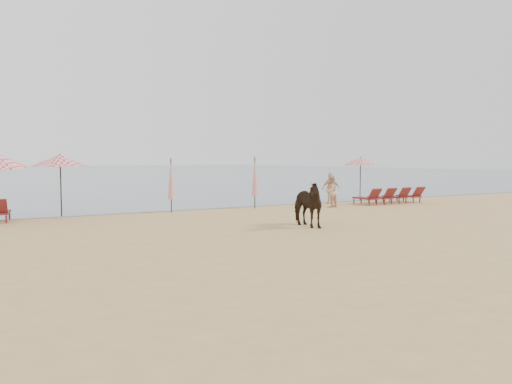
% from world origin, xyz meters
% --- Properties ---
extents(ground, '(120.00, 120.00, 0.00)m').
position_xyz_m(ground, '(0.00, 0.00, 0.00)').
color(ground, tan).
rests_on(ground, ground).
extents(sea, '(160.00, 140.00, 0.06)m').
position_xyz_m(sea, '(0.00, 80.00, 0.00)').
color(sea, '#51606B').
rests_on(sea, ground).
extents(lounger_cluster_right, '(3.63, 1.55, 0.58)m').
position_xyz_m(lounger_cluster_right, '(9.68, 8.02, 0.40)').
color(lounger_cluster_right, maroon).
rests_on(lounger_cluster_right, ground).
extents(umbrella_open_left_a, '(2.20, 2.20, 2.50)m').
position_xyz_m(umbrella_open_left_a, '(-5.95, 10.29, 2.25)').
color(umbrella_open_left_a, black).
rests_on(umbrella_open_left_a, ground).
extents(umbrella_open_right, '(1.97, 1.97, 2.40)m').
position_xyz_m(umbrella_open_right, '(9.63, 10.26, 2.16)').
color(umbrella_open_right, black).
rests_on(umbrella_open_right, ground).
extents(umbrella_closed_left, '(0.28, 0.28, 2.34)m').
position_xyz_m(umbrella_closed_left, '(-1.60, 9.56, 1.44)').
color(umbrella_closed_left, black).
rests_on(umbrella_closed_left, ground).
extents(umbrella_closed_right, '(0.29, 0.29, 2.40)m').
position_xyz_m(umbrella_closed_right, '(2.39, 9.31, 1.48)').
color(umbrella_closed_right, black).
rests_on(umbrella_closed_right, ground).
extents(cow, '(0.92, 1.87, 1.55)m').
position_xyz_m(cow, '(0.81, 3.05, 0.78)').
color(cow, black).
rests_on(cow, ground).
extents(beachgoer_right_a, '(0.87, 0.76, 1.51)m').
position_xyz_m(beachgoer_right_a, '(5.82, 8.02, 0.76)').
color(beachgoer_right_a, '#DAA388').
rests_on(beachgoer_right_a, ground).
extents(beachgoer_right_b, '(1.00, 0.63, 1.59)m').
position_xyz_m(beachgoer_right_b, '(6.88, 9.37, 0.79)').
color(beachgoer_right_b, '#DBB389').
rests_on(beachgoer_right_b, ground).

